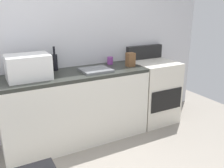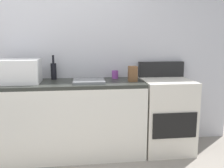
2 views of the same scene
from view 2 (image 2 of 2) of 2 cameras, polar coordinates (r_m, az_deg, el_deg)
The scene contains 8 objects.
wall_back at distance 3.29m, azimuth -15.52°, elevation 8.28°, with size 5.00×0.10×2.60m, color silver.
kitchen_counter at distance 3.06m, azimuth -10.08°, elevation -7.88°, with size 1.80×0.60×0.90m.
stove_oven at distance 3.22m, azimuth 12.27°, elevation -6.70°, with size 0.60×0.61×1.10m.
microwave at distance 2.99m, azimuth -20.60°, elevation 2.73°, with size 0.46×0.34×0.27m, color white.
sink_basin at distance 2.88m, azimuth -5.34°, elevation 0.65°, with size 0.36×0.32×0.03m, color slate.
wine_bottle at distance 3.16m, azimuth -13.26°, elevation 3.02°, with size 0.07×0.07×0.30m.
coffee_mug at distance 3.15m, azimuth 0.70°, elevation 2.19°, with size 0.08×0.08×0.10m, color purple.
knife_block at distance 2.94m, azimuth 4.78°, elevation 2.36°, with size 0.10×0.10×0.18m, color brown.
Camera 2 is at (0.48, -1.70, 1.40)m, focal length 39.81 mm.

